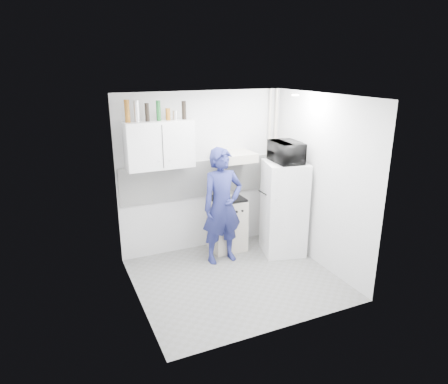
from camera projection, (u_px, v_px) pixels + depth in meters
name	position (u px, v px, depth m)	size (l,w,h in m)	color
floor	(236.00, 279.00, 5.81)	(2.80, 2.80, 0.00)	slate
ceiling	(237.00, 96.00, 5.02)	(2.80, 2.80, 0.00)	white
wall_back	(203.00, 172.00, 6.50)	(2.80, 2.80, 0.00)	silver
wall_left	(133.00, 209.00, 4.87)	(2.60, 2.60, 0.00)	silver
wall_right	(321.00, 182.00, 5.96)	(2.60, 2.60, 0.00)	silver
person	(222.00, 206.00, 6.11)	(0.66, 0.44, 1.82)	navy
stove	(227.00, 224.00, 6.67)	(0.55, 0.55, 0.87)	beige
fridge	(284.00, 208.00, 6.44)	(0.63, 0.63, 1.53)	white
stove_top	(227.00, 198.00, 6.53)	(0.52, 0.52, 0.03)	black
saucepan	(228.00, 195.00, 6.47)	(0.19, 0.19, 0.10)	silver
microwave	(287.00, 152.00, 6.16)	(0.40, 0.59, 0.32)	black
bottle_a	(127.00, 111.00, 5.56)	(0.07, 0.07, 0.32)	brown
bottle_b	(137.00, 111.00, 5.62)	(0.08, 0.08, 0.30)	silver
bottle_c	(147.00, 112.00, 5.68)	(0.06, 0.06, 0.26)	black
bottle_d	(158.00, 111.00, 5.74)	(0.07, 0.07, 0.29)	#144C1E
canister_a	(168.00, 114.00, 5.81)	(0.07, 0.07, 0.17)	brown
canister_b	(175.00, 115.00, 5.86)	(0.07, 0.07, 0.14)	silver
bottle_e	(184.00, 110.00, 5.89)	(0.07, 0.07, 0.27)	black
upper_cabinet	(159.00, 145.00, 5.89)	(1.00, 0.35, 0.70)	white
range_hood	(235.00, 157.00, 6.37)	(0.60, 0.50, 0.14)	beige
backsplash	(203.00, 179.00, 6.52)	(2.74, 0.03, 0.60)	white
pipe_a	(274.00, 166.00, 6.94)	(0.05, 0.05, 2.60)	beige
pipe_b	(268.00, 166.00, 6.89)	(0.04, 0.04, 2.60)	beige
ceiling_spot_fixture	(295.00, 95.00, 5.59)	(0.10, 0.10, 0.02)	white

